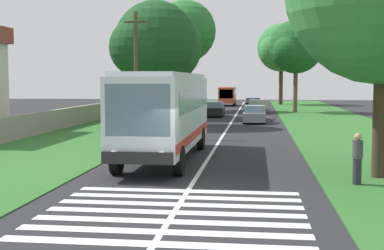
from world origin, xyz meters
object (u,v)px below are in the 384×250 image
trailing_car_3 (253,104)px  roadside_tree_left_0 (162,48)px  trailing_car_2 (257,107)px  utility_pole (136,72)px  roadside_tree_right_1 (280,49)px  roadside_tree_right_2 (295,48)px  roadside_tree_left_2 (153,44)px  pedestrian (357,158)px  coach_bus (166,110)px  trailing_car_0 (254,115)px  trailing_minibus_0 (227,94)px  roadside_tree_left_1 (184,33)px  trailing_car_1 (214,110)px

trailing_car_3 → roadside_tree_left_0: 17.90m
trailing_car_2 → utility_pole: bearing=163.8°
roadside_tree_right_1 → roadside_tree_right_2: bearing=-177.5°
roadside_tree_left_2 → pedestrian: bearing=-152.7°
pedestrian → coach_bus: bearing=55.3°
trailing_car_2 → roadside_tree_left_0: size_ratio=0.43×
trailing_car_2 → trailing_car_0: bearing=179.3°
trailing_minibus_0 → roadside_tree_right_2: bearing=-151.7°
roadside_tree_left_2 → utility_pole: (-7.69, -0.50, -2.19)m
roadside_tree_left_1 → utility_pole: 28.55m
roadside_tree_right_1 → trailing_car_0: bearing=174.3°
trailing_car_1 → pedestrian: size_ratio=2.54×
roadside_tree_left_0 → trailing_car_3: bearing=-28.8°
trailing_car_0 → trailing_car_2: 12.55m
utility_pole → roadside_tree_left_0: bearing=4.9°
trailing_car_1 → roadside_tree_left_1: size_ratio=0.35×
trailing_car_0 → roadside_tree_left_0: size_ratio=0.43×
trailing_car_1 → roadside_tree_right_2: 12.58m
utility_pole → roadside_tree_right_1: bearing=-12.8°
utility_pole → roadside_tree_left_2: bearing=3.8°
trailing_car_3 → trailing_minibus_0: trailing_minibus_0 is taller
trailing_car_2 → utility_pole: 25.77m
roadside_tree_left_1 → trailing_car_0: bearing=-153.5°
roadside_tree_right_2 → pedestrian: size_ratio=5.81×
roadside_tree_left_0 → trailing_car_2: bearing=-49.0°
roadside_tree_left_2 → coach_bus: bearing=-166.9°
trailing_car_0 → trailing_car_1: 8.15m
roadside_tree_left_2 → utility_pole: 8.01m
roadside_tree_left_0 → utility_pole: 17.31m
roadside_tree_left_1 → trailing_car_2: bearing=-113.6°
roadside_tree_left_1 → coach_bus: bearing=-173.3°
utility_pole → trailing_car_2: bearing=-16.2°
roadside_tree_left_0 → roadside_tree_left_2: 9.43m
coach_bus → roadside_tree_right_2: size_ratio=1.14×
pedestrian → trailing_minibus_0: bearing=7.6°
trailing_car_1 → roadside_tree_left_0: (-2.12, 4.62, 5.72)m
trailing_minibus_0 → roadside_tree_right_1: (3.82, -7.18, 6.34)m
coach_bus → pedestrian: 8.81m
roadside_tree_right_1 → utility_pole: roadside_tree_right_1 is taller
pedestrian → trailing_car_1: bearing=12.6°
trailing_minibus_0 → utility_pole: utility_pole is taller
utility_pole → pedestrian: 17.44m
trailing_car_0 → trailing_car_1: size_ratio=1.00×
roadside_tree_left_0 → roadside_tree_right_2: bearing=-52.7°
roadside_tree_left_0 → utility_pole: bearing=-175.1°
roadside_tree_left_1 → utility_pole: roadside_tree_left_1 is taller
trailing_car_0 → roadside_tree_right_1: (33.35, -3.33, 7.22)m
roadside_tree_right_1 → pedestrian: roadside_tree_right_1 is taller
coach_bus → trailing_car_1: 27.88m
roadside_tree_right_2 → trailing_car_3: bearing=40.0°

